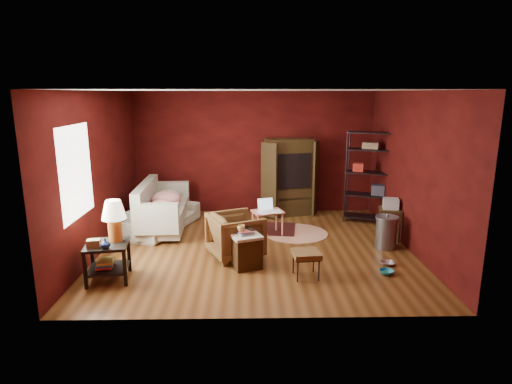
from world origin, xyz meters
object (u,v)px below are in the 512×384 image
at_px(laptop_desk, 267,213).
at_px(hamper, 246,250).
at_px(side_table, 111,233).
at_px(tv_armoire, 289,176).
at_px(armchair, 236,233).
at_px(wire_shelving, 369,173).
at_px(sofa, 163,212).

bearing_deg(laptop_desk, hamper, -122.01).
xyz_separation_m(side_table, tv_armoire, (3.00, 3.45, 0.19)).
distance_m(side_table, hamper, 2.10).
relative_size(side_table, laptop_desk, 1.68).
relative_size(armchair, side_table, 0.69).
xyz_separation_m(tv_armoire, wire_shelving, (1.66, -0.61, 0.17)).
height_order(hamper, laptop_desk, laptop_desk).
bearing_deg(hamper, sofa, 130.72).
xyz_separation_m(laptop_desk, tv_armoire, (0.56, 1.48, 0.47)).
height_order(sofa, side_table, side_table).
height_order(sofa, wire_shelving, wire_shelving).
xyz_separation_m(side_table, wire_shelving, (4.66, 2.83, 0.35)).
bearing_deg(side_table, laptop_desk, 38.98).
distance_m(armchair, laptop_desk, 1.27).
xyz_separation_m(laptop_desk, wire_shelving, (2.22, 0.86, 0.63)).
bearing_deg(side_table, armchair, 24.63).
relative_size(sofa, hamper, 3.01).
bearing_deg(side_table, hamper, 10.68).
height_order(armchair, laptop_desk, armchair).
relative_size(sofa, side_table, 1.58).
distance_m(armchair, side_table, 2.05).
distance_m(hamper, laptop_desk, 1.65).
bearing_deg(tv_armoire, hamper, -122.48).
bearing_deg(sofa, side_table, -167.65).
bearing_deg(sofa, laptop_desk, -80.49).
distance_m(sofa, wire_shelving, 4.43).
distance_m(sofa, laptop_desk, 2.16).
bearing_deg(tv_armoire, armchair, -128.68).
relative_size(sofa, laptop_desk, 2.66).
xyz_separation_m(sofa, laptop_desk, (2.12, -0.39, 0.07)).
height_order(sofa, tv_armoire, tv_armoire).
relative_size(sofa, armchair, 2.28).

